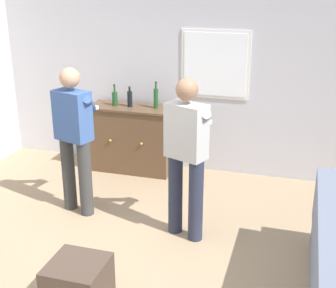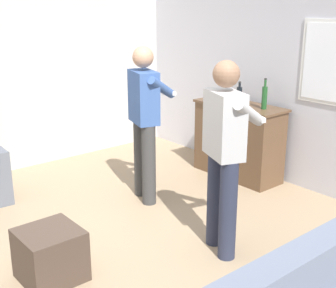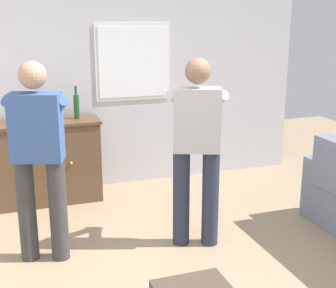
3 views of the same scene
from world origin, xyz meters
name	(u,v)px [view 2 (image 2 of 3)]	position (x,y,z in m)	size (l,w,h in m)	color
ground	(110,255)	(0.00, 0.00, 0.00)	(10.40, 10.40, 0.00)	#9E8466
wall_back_with_window	(304,67)	(0.01, 2.66, 1.40)	(5.20, 0.15, 2.80)	silver
sideboard_cabinet	(238,140)	(-0.60, 2.30, 0.46)	(1.15, 0.49, 0.92)	brown
bottle_wine_green	(264,97)	(-0.26, 2.32, 1.06)	(0.06, 0.06, 0.36)	#1E4C23
bottle_liquor_amber	(226,93)	(-0.83, 2.29, 1.02)	(0.08, 0.08, 0.29)	#1E4C23
bottle_spirits_clear	(239,95)	(-0.62, 2.30, 1.03)	(0.07, 0.07, 0.27)	black
ottoman	(50,255)	(-0.01, -0.54, 0.21)	(0.46, 0.46, 0.42)	#47382D
person_standing_left	(145,117)	(-0.77, 0.98, 0.94)	(0.53, 0.52, 1.68)	#383838
person_standing_right	(225,150)	(0.55, 0.82, 0.94)	(0.52, 0.52, 1.68)	#282D42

